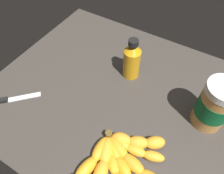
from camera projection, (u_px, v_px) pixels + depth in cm
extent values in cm
cube|color=#38332D|center=(112.00, 97.00, 75.80)|extent=(80.47, 71.08, 5.00)
ellipsoid|color=orange|center=(101.00, 149.00, 59.61)|extent=(3.84, 8.07, 3.44)
ellipsoid|color=orange|center=(86.00, 168.00, 56.36)|extent=(4.68, 8.36, 3.44)
ellipsoid|color=gold|center=(106.00, 151.00, 59.24)|extent=(6.38, 8.64, 3.61)
ellipsoid|color=gold|center=(100.00, 174.00, 55.43)|extent=(5.39, 8.49, 3.61)
ellipsoid|color=gold|center=(110.00, 148.00, 60.01)|extent=(5.80, 6.39, 2.93)
ellipsoid|color=gold|center=(113.00, 165.00, 57.18)|extent=(6.22, 6.10, 2.93)
ellipsoid|color=orange|center=(114.00, 149.00, 59.85)|extent=(7.27, 6.69, 3.00)
ellipsoid|color=orange|center=(123.00, 167.00, 56.72)|extent=(7.50, 6.03, 3.00)
ellipsoid|color=orange|center=(118.00, 147.00, 59.93)|extent=(8.22, 6.05, 3.38)
ellipsoid|color=orange|center=(133.00, 164.00, 57.09)|extent=(8.10, 5.12, 3.38)
ellipsoid|color=gold|center=(120.00, 143.00, 61.05)|extent=(6.19, 3.13, 2.85)
ellipsoid|color=gold|center=(136.00, 151.00, 59.61)|extent=(6.37, 3.59, 2.85)
ellipsoid|color=gold|center=(153.00, 156.00, 58.64)|extent=(6.63, 4.51, 2.85)
ellipsoid|color=gold|center=(122.00, 139.00, 61.31)|extent=(6.52, 4.86, 3.69)
ellipsoid|color=gold|center=(138.00, 142.00, 60.68)|extent=(6.87, 5.78, 3.69)
ellipsoid|color=gold|center=(155.00, 143.00, 60.65)|extent=(6.91, 6.45, 3.69)
cylinder|color=brown|center=(109.00, 135.00, 62.11)|extent=(2.00, 2.00, 3.00)
cylinder|color=#BF8442|center=(213.00, 107.00, 61.69)|extent=(9.32, 9.32, 14.14)
cylinder|color=#0F592D|center=(214.00, 106.00, 61.14)|extent=(9.51, 9.51, 6.36)
cylinder|color=orange|center=(131.00, 63.00, 74.81)|extent=(5.84, 5.84, 11.00)
cone|color=orange|center=(133.00, 48.00, 69.48)|extent=(5.84, 5.84, 2.65)
cylinder|color=black|center=(134.00, 43.00, 67.69)|extent=(3.31, 3.31, 1.91)
cube|color=silver|center=(24.00, 97.00, 72.40)|extent=(8.69, 8.72, 0.50)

